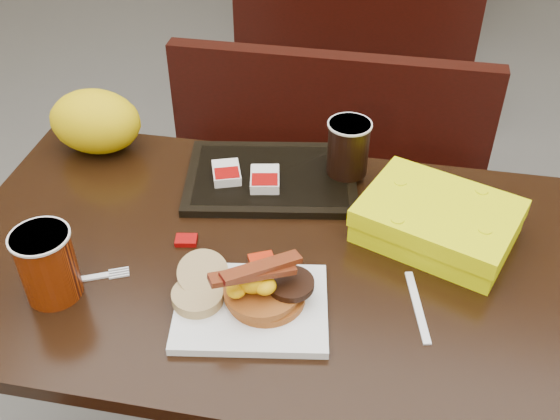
% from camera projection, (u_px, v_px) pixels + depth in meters
% --- Properties ---
extents(table_near, '(1.20, 0.70, 0.75)m').
position_uv_depth(table_near, '(274.00, 381.00, 1.43)').
color(table_near, black).
rests_on(table_near, floor).
extents(bench_near_n, '(1.00, 0.46, 0.72)m').
position_uv_depth(bench_near_n, '(318.00, 195.00, 1.97)').
color(bench_near_n, black).
rests_on(bench_near_n, floor).
extents(bench_far_s, '(1.00, 0.46, 0.72)m').
position_uv_depth(bench_far_s, '(356.00, 33.00, 2.89)').
color(bench_far_s, black).
rests_on(bench_far_s, floor).
extents(platter, '(0.28, 0.23, 0.01)m').
position_uv_depth(platter, '(251.00, 308.00, 1.08)').
color(platter, white).
rests_on(platter, table_near).
extents(pancake_stack, '(0.14, 0.14, 0.03)m').
position_uv_depth(pancake_stack, '(266.00, 293.00, 1.08)').
color(pancake_stack, '#944418').
rests_on(pancake_stack, platter).
extents(sausage_patty, '(0.09, 0.09, 0.01)m').
position_uv_depth(sausage_patty, '(291.00, 284.00, 1.07)').
color(sausage_patty, black).
rests_on(sausage_patty, pancake_stack).
extents(scrambled_eggs, '(0.08, 0.07, 0.04)m').
position_uv_depth(scrambled_eggs, '(252.00, 282.00, 1.05)').
color(scrambled_eggs, '#E1BA04').
rests_on(scrambled_eggs, pancake_stack).
extents(bacon_strips, '(0.15, 0.13, 0.01)m').
position_uv_depth(bacon_strips, '(253.00, 273.00, 1.02)').
color(bacon_strips, '#440407').
rests_on(bacon_strips, scrambled_eggs).
extents(muffin_bottom, '(0.09, 0.09, 0.02)m').
position_uv_depth(muffin_bottom, '(198.00, 296.00, 1.08)').
color(muffin_bottom, tan).
rests_on(muffin_bottom, platter).
extents(muffin_top, '(0.11, 0.11, 0.05)m').
position_uv_depth(muffin_top, '(203.00, 274.00, 1.10)').
color(muffin_top, tan).
rests_on(muffin_top, platter).
extents(coffee_cup_near, '(0.11, 0.11, 0.13)m').
position_uv_depth(coffee_cup_near, '(48.00, 265.00, 1.08)').
color(coffee_cup_near, '#972F05').
rests_on(coffee_cup_near, table_near).
extents(fork, '(0.12, 0.07, 0.00)m').
position_uv_depth(fork, '(82.00, 279.00, 1.14)').
color(fork, white).
rests_on(fork, table_near).
extents(knife, '(0.05, 0.16, 0.00)m').
position_uv_depth(knife, '(417.00, 306.00, 1.09)').
color(knife, white).
rests_on(knife, table_near).
extents(condiment_syrup, '(0.06, 0.05, 0.01)m').
position_uv_depth(condiment_syrup, '(262.00, 260.00, 1.17)').
color(condiment_syrup, red).
rests_on(condiment_syrup, table_near).
extents(condiment_ketchup, '(0.04, 0.04, 0.01)m').
position_uv_depth(condiment_ketchup, '(186.00, 240.00, 1.22)').
color(condiment_ketchup, '#8C0504').
rests_on(condiment_ketchup, table_near).
extents(tray, '(0.39, 0.31, 0.02)m').
position_uv_depth(tray, '(271.00, 178.00, 1.36)').
color(tray, black).
rests_on(tray, table_near).
extents(hashbrown_sleeve_left, '(0.08, 0.09, 0.02)m').
position_uv_depth(hashbrown_sleeve_left, '(226.00, 173.00, 1.35)').
color(hashbrown_sleeve_left, silver).
rests_on(hashbrown_sleeve_left, tray).
extents(hashbrown_sleeve_right, '(0.07, 0.09, 0.02)m').
position_uv_depth(hashbrown_sleeve_right, '(265.00, 179.00, 1.33)').
color(hashbrown_sleeve_right, silver).
rests_on(hashbrown_sleeve_right, tray).
extents(coffee_cup_far, '(0.10, 0.10, 0.12)m').
position_uv_depth(coffee_cup_far, '(348.00, 148.00, 1.33)').
color(coffee_cup_far, black).
rests_on(coffee_cup_far, tray).
extents(clamshell, '(0.33, 0.29, 0.07)m').
position_uv_depth(clamshell, '(438.00, 221.00, 1.21)').
color(clamshell, '#E8EF03').
rests_on(clamshell, table_near).
extents(paper_bag, '(0.23, 0.19, 0.14)m').
position_uv_depth(paper_bag, '(95.00, 121.00, 1.42)').
color(paper_bag, '#F6E608').
rests_on(paper_bag, table_near).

